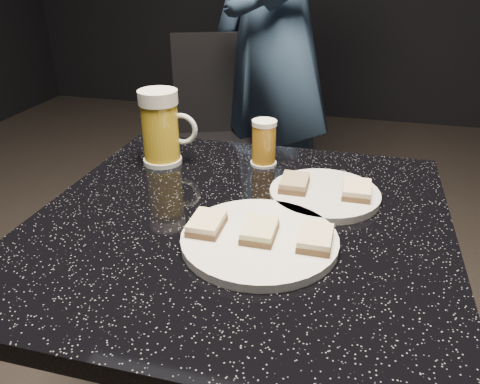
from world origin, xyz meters
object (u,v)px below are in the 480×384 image
plate_large (259,240)px  chair (227,133)px  plate_small (324,194)px  table (240,326)px  beer_mug (161,127)px  patron (276,32)px  beer_tumbler (264,143)px

plate_large → chair: size_ratio=0.28×
plate_large → chair: bearing=108.6°
plate_small → table: size_ratio=0.27×
plate_small → chair: 1.10m
beer_mug → plate_large: bearing=-44.0°
table → plate_large: bearing=-54.4°
plate_large → beer_mug: 0.38m
beer_mug → chair: size_ratio=0.18×
patron → chair: size_ratio=2.03×
plate_large → beer_mug: bearing=136.0°
table → chair: 1.13m
beer_mug → beer_tumbler: (0.21, 0.04, -0.03)m
beer_tumbler → table: bearing=-87.7°
table → plate_small: bearing=40.5°
plate_small → patron: patron is taller
beer_mug → chair: (-0.11, 0.88, -0.33)m
beer_tumbler → chair: size_ratio=0.11×
plate_small → chair: size_ratio=0.23×
plate_small → beer_mug: 0.37m
plate_small → table: (-0.13, -0.11, -0.25)m
beer_tumbler → chair: (-0.33, 0.84, -0.30)m
plate_small → beer_tumbler: 0.19m
plate_small → patron: size_ratio=0.11×
patron → table: size_ratio=2.38×
beer_mug → beer_tumbler: bearing=11.8°
table → beer_mug: bearing=139.0°
patron → chair: (-0.17, -0.08, -0.39)m
plate_large → table: bearing=125.6°
patron → beer_mug: (-0.06, -0.96, -0.06)m
beer_mug → patron: bearing=86.5°
plate_large → chair: chair is taller
plate_small → chair: chair is taller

